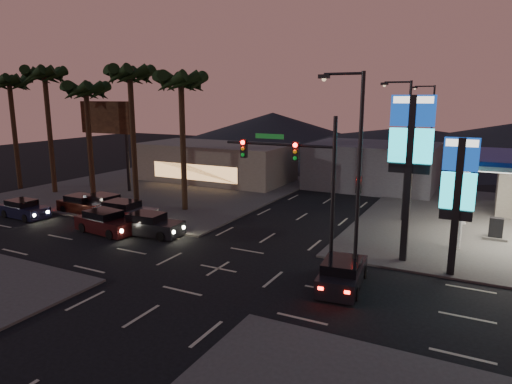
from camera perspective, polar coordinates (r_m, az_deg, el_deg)
The scene contains 27 objects.
ground at distance 24.51m, azimuth -4.74°, elevation -9.51°, with size 140.00×140.00×0.00m, color black.
corner_lot_nw at distance 46.04m, azimuth -11.18°, elevation 0.50°, with size 24.00×24.00×0.12m, color #47443F.
pylon_sign_tall at distance 25.22m, azimuth 18.76°, elevation 5.49°, with size 2.20×0.35×9.00m.
pylon_sign_short at distance 24.23m, azimuth 23.97°, elevation 0.71°, with size 1.60×0.35×7.00m.
traffic_signal_mast at distance 23.21m, azimuth 5.57°, elevation 2.66°, with size 6.10×0.39×8.00m.
pedestal_signal at distance 27.79m, azimuth 12.65°, elevation -0.90°, with size 0.32×0.39×4.30m.
streetlight_near at distance 21.26m, azimuth 12.24°, elevation 2.95°, with size 2.14×0.25×10.00m.
streetlight_mid at distance 33.91m, azimuth 18.03°, elevation 5.85°, with size 2.14×0.25×10.00m.
streetlight_far at distance 47.74m, azimuth 20.82°, elevation 7.22°, with size 2.14×0.25×10.00m.
palm_a at distance 35.77m, azimuth -9.34°, elevation 12.50°, with size 4.41×4.41×10.86m.
palm_b at distance 38.95m, azimuth -15.45°, elevation 12.96°, with size 4.41×4.41×11.46m.
palm_c at distance 42.46m, azimuth -20.45°, elevation 11.05°, with size 4.41×4.41×10.26m.
palm_d at distance 46.27m, azimuth -24.86°, elevation 12.29°, with size 4.41×4.41×11.66m.
palm_e at distance 50.27m, azimuth -28.41°, elevation 11.22°, with size 4.41×4.41×11.06m.
billboard at distance 46.03m, azimuth -18.28°, elevation 8.02°, with size 6.00×0.30×8.50m.
building_far_west at distance 49.40m, azimuth -5.13°, elevation 3.72°, with size 16.00×8.00×4.00m, color #726B5B.
building_far_mid at distance 46.93m, azimuth 14.40°, elevation 3.22°, with size 12.00×9.00×4.40m, color #4C4C51.
hill_left at distance 87.80m, azimuth 2.09°, elevation 7.93°, with size 40.00×40.00×6.00m, color black.
hill_right at distance 79.63m, azimuth 29.28°, elevation 5.69°, with size 50.00×50.00×5.00m, color black.
hill_center at distance 80.55m, azimuth 18.50°, elevation 6.27°, with size 60.00×60.00×4.00m, color black.
car_lane_a_front at distance 30.75m, azimuth -13.14°, elevation -4.03°, with size 4.50×2.12×1.43m.
car_lane_a_mid at distance 32.08m, azimuth -18.25°, elevation -3.63°, with size 4.69×2.37×1.48m.
car_lane_a_rear at distance 38.45m, azimuth -27.03°, elevation -1.94°, with size 4.18×1.92×1.33m.
car_lane_b_front at distance 34.39m, azimuth -16.08°, elevation -2.45°, with size 4.73×2.12×1.52m.
car_lane_b_mid at distance 37.11m, azimuth -18.39°, elevation -1.57°, with size 4.76×2.29×1.51m.
car_lane_b_rear at distance 38.09m, azimuth -20.81°, elevation -1.49°, with size 4.31×1.90×1.39m.
suv_station at distance 22.36m, azimuth 10.74°, elevation -10.01°, with size 2.24×4.43×1.42m.
Camera 1 is at (12.17, -19.33, 8.88)m, focal length 32.00 mm.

